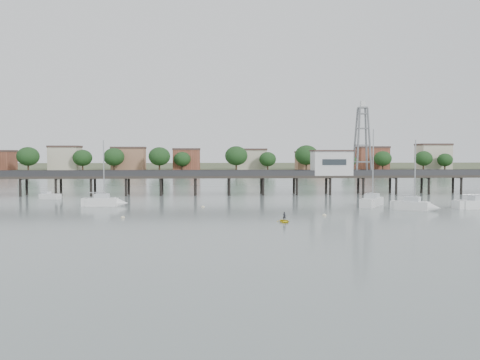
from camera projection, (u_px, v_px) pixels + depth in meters
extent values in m
plane|color=slate|center=(218.00, 245.00, 50.86)|extent=(500.00, 500.00, 0.00)
cube|color=#2D2823|center=(212.00, 177.00, 110.47)|extent=(150.00, 5.00, 0.50)
cube|color=#333335|center=(212.00, 173.00, 108.03)|extent=(150.00, 0.12, 1.10)
cube|color=#333335|center=(212.00, 172.00, 112.82)|extent=(150.00, 0.12, 1.10)
cylinder|color=black|center=(212.00, 187.00, 108.68)|extent=(0.50, 0.50, 4.40)
cylinder|color=black|center=(212.00, 186.00, 112.46)|extent=(0.50, 0.50, 4.40)
cube|color=silver|center=(331.00, 163.00, 111.84)|extent=(8.00, 5.00, 5.00)
cube|color=#4C3833|center=(332.00, 151.00, 111.70)|extent=(8.40, 5.40, 0.30)
cube|color=slate|center=(363.00, 108.00, 111.62)|extent=(1.80, 1.80, 0.30)
cube|color=silver|center=(363.00, 104.00, 111.58)|extent=(0.90, 0.90, 1.20)
cube|color=white|center=(479.00, 205.00, 84.17)|extent=(6.83, 3.49, 1.65)
cube|color=silver|center=(479.00, 198.00, 84.11)|extent=(3.17, 2.44, 0.75)
cylinder|color=#A5A8AA|center=(473.00, 194.00, 83.85)|extent=(3.78, 0.69, 0.12)
cube|color=white|center=(102.00, 203.00, 87.60)|extent=(5.11, 2.10, 1.65)
cone|color=white|center=(121.00, 203.00, 87.70)|extent=(2.16, 2.02, 1.97)
cube|color=silver|center=(102.00, 196.00, 87.53)|extent=(2.29, 1.63, 0.75)
cylinder|color=#A5A8AA|center=(104.00, 169.00, 87.32)|extent=(0.18, 0.18, 9.48)
cylinder|color=#A5A8AA|center=(97.00, 193.00, 87.48)|extent=(2.95, 0.20, 0.12)
cube|color=white|center=(372.00, 203.00, 87.98)|extent=(5.24, 6.35, 1.65)
cone|color=white|center=(378.00, 201.00, 91.27)|extent=(3.34, 3.39, 2.35)
cube|color=silver|center=(372.00, 196.00, 87.92)|extent=(3.03, 3.27, 0.75)
cylinder|color=#A5A8AA|center=(373.00, 164.00, 88.01)|extent=(0.18, 0.18, 11.33)
cylinder|color=#A5A8AA|center=(370.00, 193.00, 87.01)|extent=(2.00, 3.03, 0.12)
cube|color=white|center=(412.00, 207.00, 81.87)|extent=(5.21, 4.54, 1.65)
cone|color=white|center=(433.00, 208.00, 80.18)|extent=(2.84, 2.81, 1.95)
cube|color=silver|center=(412.00, 199.00, 81.81)|extent=(2.72, 2.58, 0.75)
cylinder|color=#A5A8AA|center=(415.00, 171.00, 81.39)|extent=(0.18, 0.18, 9.42)
cylinder|color=#A5A8AA|center=(407.00, 195.00, 82.23)|extent=(2.44, 1.83, 0.12)
cube|color=white|center=(50.00, 197.00, 101.28)|extent=(4.28, 3.00, 1.10)
cube|color=silver|center=(46.00, 193.00, 101.52)|extent=(1.71, 1.71, 0.66)
imported|color=yellow|center=(284.00, 222.00, 67.45)|extent=(1.71, 0.62, 2.35)
imported|color=black|center=(284.00, 222.00, 67.45)|extent=(0.47, 1.08, 0.25)
ellipsoid|color=beige|center=(203.00, 207.00, 85.47)|extent=(0.56, 0.56, 0.39)
ellipsoid|color=beige|center=(123.00, 217.00, 71.69)|extent=(0.56, 0.56, 0.39)
ellipsoid|color=beige|center=(413.00, 204.00, 90.41)|extent=(0.56, 0.56, 0.39)
ellipsoid|color=beige|center=(324.00, 215.00, 74.20)|extent=(0.56, 0.56, 0.39)
cube|color=#475133|center=(209.00, 167.00, 295.04)|extent=(500.00, 170.00, 1.40)
cube|color=brown|center=(65.00, 159.00, 229.21)|extent=(13.00, 10.50, 9.00)
cube|color=brown|center=(129.00, 159.00, 230.85)|extent=(13.00, 10.50, 9.00)
cube|color=brown|center=(187.00, 159.00, 232.36)|extent=(13.00, 10.50, 9.00)
cube|color=brown|center=(251.00, 159.00, 234.06)|extent=(13.00, 10.50, 9.00)
cube|color=brown|center=(312.00, 159.00, 235.70)|extent=(13.00, 10.50, 9.00)
cube|color=brown|center=(372.00, 159.00, 237.33)|extent=(13.00, 10.50, 9.00)
cube|color=brown|center=(433.00, 159.00, 239.03)|extent=(13.00, 10.50, 9.00)
ellipsoid|color=#193616|center=(210.00, 159.00, 220.99)|extent=(8.00, 8.00, 6.80)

